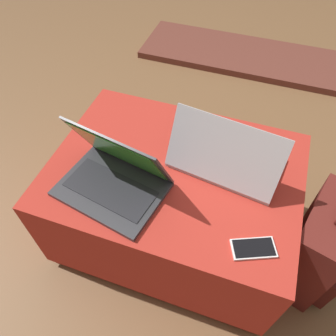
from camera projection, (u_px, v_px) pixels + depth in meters
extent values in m
plane|color=brown|center=(173.00, 230.00, 1.52)|extent=(14.00, 14.00, 0.00)
cube|color=maroon|center=(173.00, 227.00, 1.50)|extent=(0.86, 0.64, 0.05)
cube|color=#B22D23|center=(174.00, 200.00, 1.32)|extent=(0.90, 0.66, 0.40)
cube|color=#333338|center=(112.00, 189.00, 1.10)|extent=(0.38, 0.31, 0.02)
cube|color=#232328|center=(110.00, 189.00, 1.09)|extent=(0.32, 0.19, 0.00)
cube|color=#333338|center=(120.00, 151.00, 1.05)|extent=(0.36, 0.17, 0.23)
cube|color=green|center=(119.00, 153.00, 1.05)|extent=(0.32, 0.15, 0.20)
cube|color=#B7B7BC|center=(226.00, 161.00, 1.18)|extent=(0.41, 0.27, 0.02)
cube|color=#9E9EA3|center=(227.00, 159.00, 1.17)|extent=(0.35, 0.17, 0.00)
cube|color=#B7B7BC|center=(224.00, 153.00, 1.06)|extent=(0.39, 0.15, 0.21)
cube|color=black|center=(224.00, 153.00, 1.06)|extent=(0.35, 0.13, 0.18)
cube|color=white|center=(253.00, 248.00, 0.97)|extent=(0.15, 0.11, 0.01)
cube|color=black|center=(254.00, 248.00, 0.97)|extent=(0.13, 0.10, 0.00)
cube|color=#5B1E19|center=(316.00, 245.00, 1.23)|extent=(0.25, 0.36, 0.43)
cube|color=#4E1A15|center=(333.00, 269.00, 1.26)|extent=(0.13, 0.27, 0.19)
cube|color=brown|center=(239.00, 54.00, 2.40)|extent=(1.40, 0.50, 0.04)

